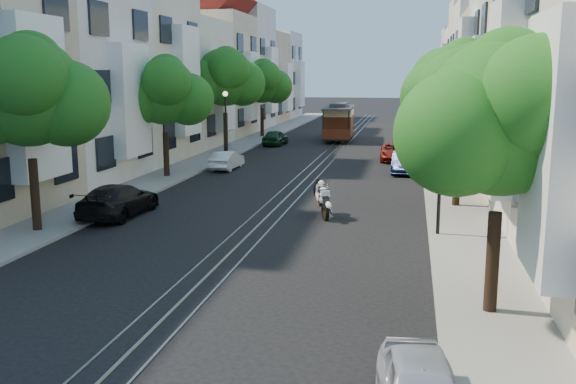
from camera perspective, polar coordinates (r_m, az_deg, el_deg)
The scene contains 26 objects.
ground at distance 46.05m, azimuth 4.18°, elevation 3.75°, with size 200.00×200.00×0.00m, color black.
sidewalk_east at distance 45.77m, azimuth 13.25°, elevation 3.54°, with size 2.50×80.00×0.12m, color gray.
sidewalk_west at distance 47.43m, azimuth -4.57°, elevation 4.02°, with size 2.50×80.00×0.12m, color gray.
rail_left at distance 46.11m, azimuth 3.50°, elevation 3.78°, with size 0.06×80.00×0.02m, color gray.
rail_slot at distance 46.05m, azimuth 4.19°, elevation 3.76°, with size 0.06×80.00×0.02m, color gray.
rail_right at distance 45.99m, azimuth 4.87°, elevation 3.75°, with size 0.06×80.00×0.02m, color gray.
lane_line at distance 46.05m, azimuth 4.18°, elevation 3.76°, with size 0.08×80.00×0.01m, color tan.
townhouses_east at distance 45.81m, azimuth 19.39°, elevation 9.66°, with size 7.75×72.00×12.00m.
townhouses_west at distance 48.48m, azimuth -10.04°, elevation 9.98°, with size 7.75×72.00×11.76m.
tree_e_a at distance 14.56m, azimuth 18.65°, elevation 5.98°, with size 4.72×3.87×6.27m.
tree_e_b at distance 26.48m, azimuth 15.28°, elevation 8.69°, with size 4.93×4.08×6.68m.
tree_e_c at distance 37.45m, azimuth 14.03°, elevation 8.98°, with size 4.84×3.99×6.52m.
tree_e_d at distance 48.44m, azimuth 13.37°, elevation 9.61°, with size 5.01×4.16×6.85m.
tree_w_a at distance 23.06m, azimuth -22.04°, elevation 8.08°, with size 4.93×4.08×6.68m.
tree_w_b at distance 33.79m, azimuth -10.88°, elevation 8.62°, with size 4.72×3.87×6.27m.
tree_w_c at distance 44.19m, azimuth -5.58°, elevation 10.04°, with size 5.13×4.28×7.09m.
tree_w_d at distance 54.83m, azimuth -2.28°, elevation 9.67°, with size 4.84×3.99×6.52m.
lamp_east at distance 21.60m, azimuth 13.45°, elevation 3.41°, with size 0.32×0.32×4.16m.
lamp_west at distance 41.17m, azimuth -5.57°, elevation 6.91°, with size 0.32×0.32×4.16m.
sportbike_rider at distance 24.31m, azimuth 3.05°, elevation -0.41°, with size 0.86×1.83×1.46m.
cable_car at distance 52.74m, azimuth 4.55°, elevation 6.39°, with size 2.52×7.27×2.76m.
parked_car_e_mid at distance 35.74m, azimuth 10.25°, elevation 2.60°, with size 1.24×3.55×1.17m, color #0B1438.
parked_car_e_far at distance 40.71m, azimuth 9.53°, elevation 3.53°, with size 1.84×3.99×1.11m, color maroon.
parked_car_w_near at distance 25.36m, azimuth -14.83°, elevation -0.71°, with size 1.76×4.33×1.26m, color black.
parked_car_w_mid at distance 36.68m, azimuth -5.46°, elevation 2.84°, with size 1.13×3.24×1.07m, color silver.
parked_car_w_far at distance 48.84m, azimuth -1.14°, elevation 4.86°, with size 1.39×3.45×1.18m, color #15351F.
Camera 1 is at (5.31, -17.42, 5.42)m, focal length 40.00 mm.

